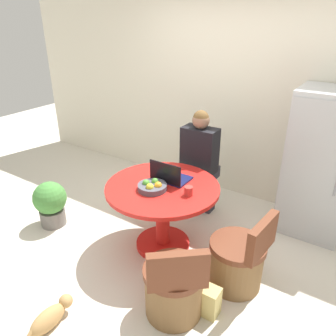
% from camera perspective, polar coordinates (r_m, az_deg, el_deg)
% --- Properties ---
extents(ground_plane, '(12.00, 12.00, 0.00)m').
position_cam_1_polar(ground_plane, '(3.52, -0.85, -14.52)').
color(ground_plane, beige).
extents(wall_back, '(7.00, 0.06, 2.60)m').
position_cam_1_polar(wall_back, '(4.27, 11.75, 11.95)').
color(wall_back, silver).
rests_on(wall_back, ground_plane).
extents(refrigerator, '(0.67, 0.63, 1.60)m').
position_cam_1_polar(refrigerator, '(3.83, 25.06, 0.49)').
color(refrigerator, silver).
rests_on(refrigerator, ground_plane).
extents(dining_table, '(1.13, 1.13, 0.73)m').
position_cam_1_polar(dining_table, '(3.32, -0.95, -6.28)').
color(dining_table, red).
rests_on(dining_table, ground_plane).
extents(chair_right_side, '(0.50, 0.50, 0.76)m').
position_cam_1_polar(chair_right_side, '(3.08, 12.12, -15.56)').
color(chair_right_side, brown).
rests_on(chair_right_side, ground_plane).
extents(chair_near_right_corner, '(0.57, 0.57, 0.76)m').
position_cam_1_polar(chair_near_right_corner, '(2.79, 1.06, -20.18)').
color(chair_near_right_corner, brown).
rests_on(chair_near_right_corner, ground_plane).
extents(person_seated, '(0.40, 0.37, 1.31)m').
position_cam_1_polar(person_seated, '(3.82, 5.74, 1.39)').
color(person_seated, '#2D2D38').
rests_on(person_seated, ground_plane).
extents(laptop, '(0.36, 0.26, 0.22)m').
position_cam_1_polar(laptop, '(3.29, 0.34, -1.49)').
color(laptop, '#141947').
rests_on(laptop, dining_table).
extents(fruit_bowl, '(0.28, 0.28, 0.10)m').
position_cam_1_polar(fruit_bowl, '(3.12, -2.77, -3.23)').
color(fruit_bowl, '#4C4C56').
rests_on(fruit_bowl, dining_table).
extents(coffee_cup, '(0.08, 0.08, 0.09)m').
position_cam_1_polar(coffee_cup, '(3.03, 3.59, -4.02)').
color(coffee_cup, '#B2332D').
rests_on(coffee_cup, dining_table).
extents(cat, '(0.13, 0.45, 0.18)m').
position_cam_1_polar(cat, '(2.97, -19.75, -23.18)').
color(cat, tan).
rests_on(cat, ground_plane).
extents(potted_plant, '(0.38, 0.38, 0.54)m').
position_cam_1_polar(potted_plant, '(4.00, -19.78, -5.64)').
color(potted_plant, slate).
rests_on(potted_plant, ground_plane).
extents(handbag, '(0.30, 0.14, 0.26)m').
position_cam_1_polar(handbag, '(2.92, 5.90, -21.55)').
color(handbag, tan).
rests_on(handbag, ground_plane).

